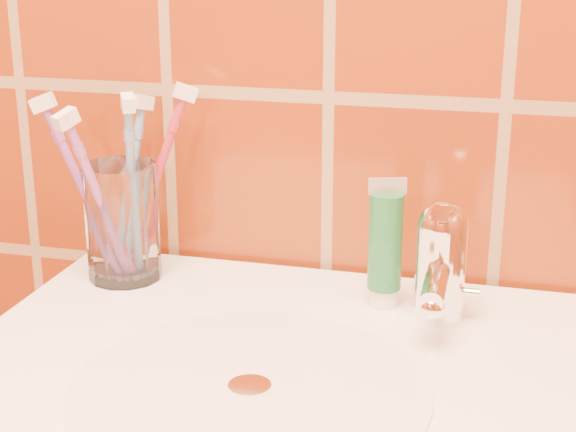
# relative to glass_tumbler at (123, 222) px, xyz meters

# --- Properties ---
(glass_tumbler) EXTENTS (0.10, 0.10, 0.13)m
(glass_tumbler) POSITION_rel_glass_tumbler_xyz_m (0.00, 0.00, 0.00)
(glass_tumbler) COLOR white
(glass_tumbler) RESTS_ON pedestal_sink
(toothpaste_tube) EXTENTS (0.04, 0.03, 0.13)m
(toothpaste_tube) POSITION_rel_glass_tumbler_xyz_m (0.28, -0.00, -0.00)
(toothpaste_tube) COLOR white
(toothpaste_tube) RESTS_ON pedestal_sink
(faucet) EXTENTS (0.05, 0.11, 0.12)m
(faucet) POSITION_rel_glass_tumbler_xyz_m (0.34, -0.02, 0.00)
(faucet) COLOR white
(faucet) RESTS_ON pedestal_sink
(toothbrush_0) EXTENTS (0.07, 0.09, 0.22)m
(toothbrush_0) POSITION_rel_glass_tumbler_xyz_m (0.02, -0.01, 0.04)
(toothbrush_0) COLOR #6B8FBE
(toothbrush_0) RESTS_ON glass_tumbler
(toothbrush_1) EXTENTS (0.15, 0.14, 0.22)m
(toothbrush_1) POSITION_rel_glass_tumbler_xyz_m (0.03, 0.03, 0.04)
(toothbrush_1) COLOR #A9243B
(toothbrush_1) RESTS_ON glass_tumbler
(toothbrush_2) EXTENTS (0.13, 0.12, 0.21)m
(toothbrush_2) POSITION_rel_glass_tumbler_xyz_m (-0.03, -0.02, 0.04)
(toothbrush_2) COLOR #804594
(toothbrush_2) RESTS_ON glass_tumbler
(toothbrush_3) EXTENTS (0.09, 0.12, 0.21)m
(toothbrush_3) POSITION_rel_glass_tumbler_xyz_m (0.00, 0.02, 0.03)
(toothbrush_3) COLOR #688BB9
(toothbrush_3) RESTS_ON glass_tumbler
(toothbrush_4) EXTENTS (0.12, 0.16, 0.22)m
(toothbrush_4) POSITION_rel_glass_tumbler_xyz_m (-0.01, -0.03, 0.03)
(toothbrush_4) COLOR #9C4EA8
(toothbrush_4) RESTS_ON glass_tumbler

